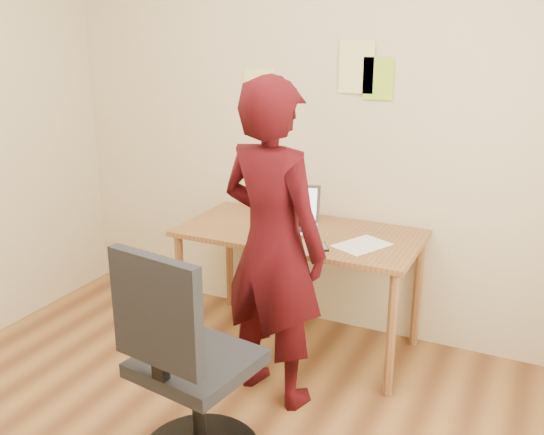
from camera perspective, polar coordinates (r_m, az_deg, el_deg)
The scene contains 10 objects.
room at distance 2.26m, azimuth -12.61°, elevation 3.35°, with size 3.58×3.58×2.78m.
desk at distance 3.58m, azimuth 2.59°, elevation -2.58°, with size 1.40×0.70×0.74m.
laptop at distance 3.60m, azimuth 1.73°, elevation -0.12°, with size 0.39×0.36×0.24m.
paper_sheet at distance 3.36m, azimuth 8.47°, elevation -2.57°, with size 0.21×0.29×0.00m, color white.
phone at distance 3.29m, azimuth 4.67°, elevation -2.79°, with size 0.12×0.14×0.01m.
wall_note_left at distance 3.89m, azimuth -1.18°, elevation 11.62°, with size 0.21×0.00×0.30m, color #F3EE91.
wall_note_mid at distance 3.63m, azimuth 7.94°, elevation 13.85°, with size 0.21×0.00×0.30m, color #F3EE91.
wall_note_right at distance 3.60m, azimuth 9.95°, elevation 12.75°, with size 0.18×0.00×0.24m, color #A3DD31.
office_chair at distance 2.71m, azimuth -8.04°, elevation -14.64°, with size 0.55×0.55×1.06m.
person at distance 3.03m, azimuth 0.06°, elevation -2.62°, with size 0.61×0.40×1.68m, color #34070A.
Camera 1 is at (1.37, -1.71, 1.89)m, focal length 40.00 mm.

